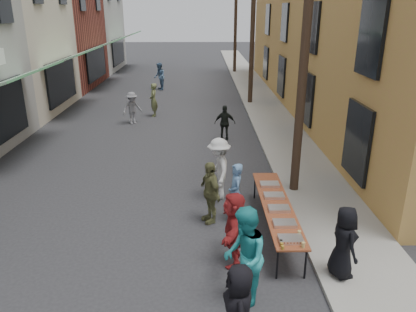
{
  "coord_description": "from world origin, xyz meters",
  "views": [
    {
      "loc": [
        1.54,
        -8.16,
        5.27
      ],
      "look_at": [
        1.69,
        2.64,
        1.3
      ],
      "focal_mm": 35.0,
      "sensor_mm": 36.0,
      "label": 1
    }
  ],
  "objects_px": {
    "utility_pole_near": "(306,38)",
    "guest_front_a": "(239,311)",
    "catering_tray_sausage": "(291,239)",
    "server": "(344,242)",
    "utility_pole_mid": "(253,22)",
    "guest_front_c": "(244,257)",
    "utility_pole_far": "(236,17)",
    "serving_table": "(277,206)"
  },
  "relations": [
    {
      "from": "utility_pole_near",
      "to": "utility_pole_mid",
      "type": "relative_size",
      "value": 1.0
    },
    {
      "from": "utility_pole_far",
      "to": "guest_front_c",
      "type": "relative_size",
      "value": 4.59
    },
    {
      "from": "server",
      "to": "utility_pole_near",
      "type": "bearing_deg",
      "value": -10.85
    },
    {
      "from": "serving_table",
      "to": "catering_tray_sausage",
      "type": "bearing_deg",
      "value": -90.0
    },
    {
      "from": "utility_pole_mid",
      "to": "guest_front_c",
      "type": "relative_size",
      "value": 4.59
    },
    {
      "from": "guest_front_c",
      "to": "catering_tray_sausage",
      "type": "bearing_deg",
      "value": 133.96
    },
    {
      "from": "utility_pole_near",
      "to": "guest_front_a",
      "type": "height_order",
      "value": "utility_pole_near"
    },
    {
      "from": "utility_pole_near",
      "to": "server",
      "type": "bearing_deg",
      "value": -89.32
    },
    {
      "from": "guest_front_a",
      "to": "utility_pole_far",
      "type": "bearing_deg",
      "value": 170.53
    },
    {
      "from": "utility_pole_mid",
      "to": "server",
      "type": "xyz_separation_m",
      "value": [
        0.05,
        -16.21,
        -3.63
      ]
    },
    {
      "from": "guest_front_a",
      "to": "server",
      "type": "height_order",
      "value": "server"
    },
    {
      "from": "serving_table",
      "to": "guest_front_c",
      "type": "bearing_deg",
      "value": -112.31
    },
    {
      "from": "catering_tray_sausage",
      "to": "guest_front_c",
      "type": "relative_size",
      "value": 0.26
    },
    {
      "from": "utility_pole_far",
      "to": "serving_table",
      "type": "relative_size",
      "value": 2.25
    },
    {
      "from": "serving_table",
      "to": "guest_front_a",
      "type": "xyz_separation_m",
      "value": [
        -1.25,
        -3.76,
        0.1
      ]
    },
    {
      "from": "utility_pole_near",
      "to": "catering_tray_sausage",
      "type": "bearing_deg",
      "value": -103.6
    },
    {
      "from": "serving_table",
      "to": "server",
      "type": "distance_m",
      "value": 2.15
    },
    {
      "from": "serving_table",
      "to": "server",
      "type": "height_order",
      "value": "server"
    },
    {
      "from": "serving_table",
      "to": "catering_tray_sausage",
      "type": "relative_size",
      "value": 8.0
    },
    {
      "from": "utility_pole_mid",
      "to": "serving_table",
      "type": "xyz_separation_m",
      "value": [
        -0.96,
        -14.31,
        -3.79
      ]
    },
    {
      "from": "utility_pole_mid",
      "to": "utility_pole_far",
      "type": "xyz_separation_m",
      "value": [
        0.0,
        12.0,
        0.0
      ]
    },
    {
      "from": "guest_front_a",
      "to": "utility_pole_near",
      "type": "bearing_deg",
      "value": 154.73
    },
    {
      "from": "guest_front_a",
      "to": "serving_table",
      "type": "bearing_deg",
      "value": 156.32
    },
    {
      "from": "utility_pole_far",
      "to": "guest_front_c",
      "type": "bearing_deg",
      "value": -93.98
    },
    {
      "from": "server",
      "to": "utility_pole_mid",
      "type": "bearing_deg",
      "value": -11.36
    },
    {
      "from": "utility_pole_far",
      "to": "serving_table",
      "type": "xyz_separation_m",
      "value": [
        -0.96,
        -26.31,
        -3.79
      ]
    },
    {
      "from": "guest_front_a",
      "to": "server",
      "type": "relative_size",
      "value": 1.06
    },
    {
      "from": "serving_table",
      "to": "guest_front_c",
      "type": "distance_m",
      "value": 2.77
    },
    {
      "from": "guest_front_c",
      "to": "utility_pole_near",
      "type": "bearing_deg",
      "value": 160.76
    },
    {
      "from": "catering_tray_sausage",
      "to": "guest_front_a",
      "type": "xyz_separation_m",
      "value": [
        -1.25,
        -2.11,
        0.02
      ]
    },
    {
      "from": "utility_pole_mid",
      "to": "catering_tray_sausage",
      "type": "xyz_separation_m",
      "value": [
        -0.96,
        -15.96,
        -3.71
      ]
    },
    {
      "from": "utility_pole_mid",
      "to": "guest_front_a",
      "type": "relative_size",
      "value": 5.53
    },
    {
      "from": "utility_pole_near",
      "to": "server",
      "type": "relative_size",
      "value": 5.87
    },
    {
      "from": "catering_tray_sausage",
      "to": "server",
      "type": "relative_size",
      "value": 0.33
    },
    {
      "from": "guest_front_c",
      "to": "guest_front_a",
      "type": "bearing_deg",
      "value": -6.42
    },
    {
      "from": "guest_front_a",
      "to": "guest_front_c",
      "type": "height_order",
      "value": "guest_front_c"
    },
    {
      "from": "serving_table",
      "to": "utility_pole_far",
      "type": "bearing_deg",
      "value": 87.91
    },
    {
      "from": "catering_tray_sausage",
      "to": "server",
      "type": "bearing_deg",
      "value": -13.64
    },
    {
      "from": "catering_tray_sausage",
      "to": "guest_front_a",
      "type": "distance_m",
      "value": 2.45
    },
    {
      "from": "utility_pole_near",
      "to": "server",
      "type": "height_order",
      "value": "utility_pole_near"
    },
    {
      "from": "server",
      "to": "catering_tray_sausage",
      "type": "bearing_deg",
      "value": 64.82
    },
    {
      "from": "utility_pole_mid",
      "to": "serving_table",
      "type": "height_order",
      "value": "utility_pole_mid"
    }
  ]
}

